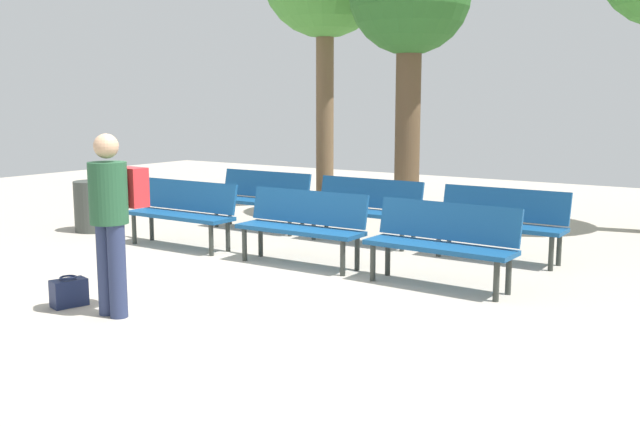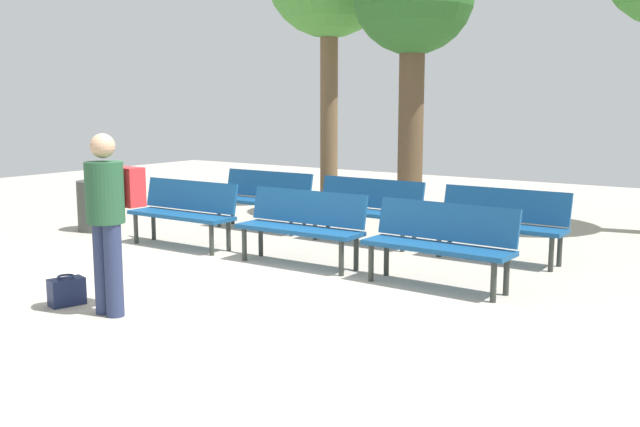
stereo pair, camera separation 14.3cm
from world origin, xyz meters
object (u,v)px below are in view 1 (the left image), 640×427
handbag (69,292)px  visitor_with_backpack (112,213)px  bench_r0_c2 (442,239)px  bench_r1_c1 (365,206)px  bench_r1_c2 (500,219)px  tree_2 (410,1)px  bench_r1_c0 (261,196)px  trash_bin (93,206)px  bench_r0_c1 (303,223)px  bench_r0_c0 (183,209)px

handbag → visitor_with_backpack: bearing=6.0°
bench_r0_c2 → bench_r1_c1: bearing=141.0°
bench_r1_c2 → visitor_with_backpack: bearing=-116.6°
bench_r0_c2 → visitor_with_backpack: visitor_with_backpack is taller
bench_r0_c2 → handbag: size_ratio=4.53×
bench_r1_c2 → tree_2: (-2.43, 2.24, 3.01)m
tree_2 → bench_r1_c2: bearing=-42.8°
bench_r1_c2 → visitor_with_backpack: 4.69m
bench_r1_c0 → trash_bin: bearing=-142.6°
bench_r0_c1 → visitor_with_backpack: size_ratio=0.97×
bench_r0_c2 → visitor_with_backpack: (-2.03, -2.61, 0.43)m
tree_2 → trash_bin: bearing=-131.8°
bench_r0_c2 → bench_r1_c1: size_ratio=1.00×
bench_r0_c0 → bench_r1_c0: same height
bench_r0_c0 → trash_bin: bearing=176.9°
bench_r0_c0 → handbag: (1.12, -2.67, -0.37)m
bench_r0_c2 → trash_bin: size_ratio=2.14×
bench_r1_c0 → handbag: (1.09, -4.31, -0.37)m
bench_r1_c2 → visitor_with_backpack: (-2.08, -4.18, 0.43)m
bench_r1_c0 → bench_r1_c2: 3.77m
bench_r1_c1 → visitor_with_backpack: size_ratio=0.97×
bench_r0_c0 → visitor_with_backpack: visitor_with_backpack is taller
bench_r0_c1 → bench_r1_c1: bearing=91.4°
bench_r0_c0 → bench_r1_c2: 4.11m
bench_r0_c2 → handbag: bearing=-132.8°
visitor_with_backpack → trash_bin: 4.59m
bench_r0_c1 → bench_r1_c1: 1.58m
bench_r0_c1 → bench_r1_c2: 2.42m
bench_r0_c1 → visitor_with_backpack: 2.68m
bench_r1_c1 → bench_r1_c2: size_ratio=1.00×
bench_r0_c2 → handbag: bench_r0_c2 is taller
handbag → bench_r0_c2: bearing=45.5°
bench_r1_c1 → bench_r0_c0: bearing=-138.9°
visitor_with_backpack → handbag: bearing=8.9°
bench_r1_c1 → bench_r1_c2: bearing=-0.3°
bench_r0_c2 → bench_r1_c0: 4.05m
bench_r0_c2 → visitor_with_backpack: size_ratio=0.98×
bench_r0_c1 → bench_r1_c1: (-0.06, 1.57, 0.00)m
bench_r0_c0 → bench_r1_c2: same height
tree_2 → trash_bin: 5.89m
bench_r0_c0 → bench_r0_c2: 3.74m
bench_r1_c1 → tree_2: tree_2 is taller
bench_r1_c0 → bench_r1_c2: bearing=-1.3°
bench_r0_c1 → bench_r0_c0: bearing=179.9°
bench_r0_c2 → tree_2: bearing=123.5°
bench_r0_c1 → trash_bin: bench_r0_c1 is taller
bench_r0_c2 → tree_2: (-2.37, 3.82, 3.01)m
bench_r0_c0 → bench_r1_c2: size_ratio=1.00×
bench_r0_c0 → bench_r1_c2: bearing=22.1°
bench_r0_c1 → bench_r1_c0: 2.49m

